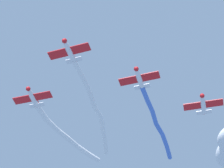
{
  "coord_description": "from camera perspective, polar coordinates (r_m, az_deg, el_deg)",
  "views": [
    {
      "loc": [
        45.26,
        12.1,
        6.4
      ],
      "look_at": [
        -6.64,
        6.92,
        62.54
      ],
      "focal_mm": 80.56,
      "sensor_mm": 36.0,
      "label": 1
    }
  ],
  "objects": [
    {
      "name": "smoke_trail_right_wing",
      "position": [
        87.95,
        -5.04,
        -6.04
      ],
      "size": [
        18.37,
        8.5,
        3.45
      ],
      "color": "white"
    },
    {
      "name": "airplane_left_wing",
      "position": [
        75.95,
        3.12,
        0.66
      ],
      "size": [
        4.83,
        6.39,
        1.58
      ],
      "rotation": [
        0.0,
        0.0,
        6.11
      ],
      "color": "white"
    },
    {
      "name": "airplane_lead",
      "position": [
        72.64,
        -4.87,
        3.76
      ],
      "size": [
        4.85,
        6.39,
        1.58
      ],
      "rotation": [
        0.0,
        0.0,
        6.08
      ],
      "color": "white"
    },
    {
      "name": "smoke_trail_left_wing",
      "position": [
        84.28,
        5.16,
        -4.56
      ],
      "size": [
        18.71,
        4.58,
        1.6
      ],
      "color": "#4C75DB"
    },
    {
      "name": "smoke_trail_lead",
      "position": [
        82.05,
        -1.88,
        -3.18
      ],
      "size": [
        23.81,
        3.1,
        2.42
      ],
      "color": "white"
    },
    {
      "name": "airplane_slot",
      "position": [
        80.59,
        10.31,
        -2.28
      ],
      "size": [
        4.76,
        6.34,
        1.58
      ],
      "rotation": [
        0.0,
        0.0,
        6.18
      ],
      "color": "white"
    },
    {
      "name": "airplane_right_wing",
      "position": [
        80.02,
        -8.99,
        -1.51
      ],
      "size": [
        4.82,
        6.38,
        1.58
      ],
      "rotation": [
        0.0,
        0.0,
        6.12
      ],
      "color": "white"
    }
  ]
}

